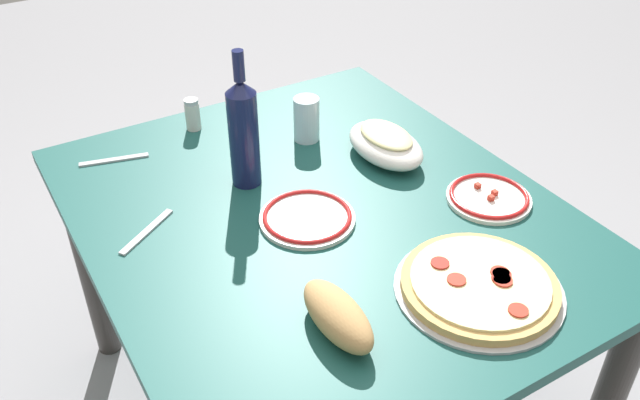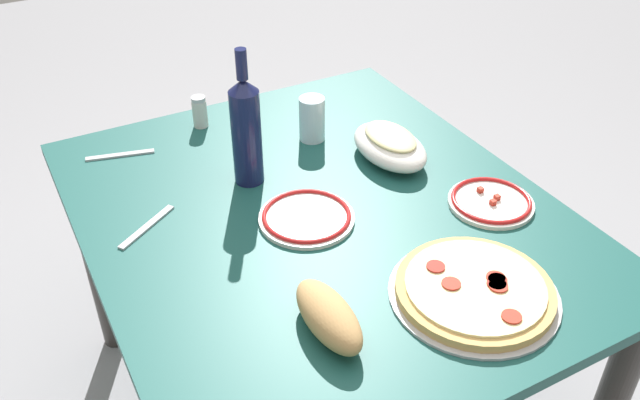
% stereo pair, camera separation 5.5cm
% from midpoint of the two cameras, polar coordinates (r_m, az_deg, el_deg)
% --- Properties ---
extents(dining_table, '(1.20, 1.01, 0.70)m').
position_cam_midpoint_polar(dining_table, '(1.60, 0.98, -4.08)').
color(dining_table, '#194C47').
rests_on(dining_table, ground).
extents(pepperoni_pizza, '(0.33, 0.33, 0.03)m').
position_cam_midpoint_polar(pepperoni_pizza, '(1.35, 14.01, -7.39)').
color(pepperoni_pizza, '#B7B7BC').
rests_on(pepperoni_pizza, dining_table).
extents(baked_pasta_dish, '(0.24, 0.15, 0.08)m').
position_cam_midpoint_polar(baked_pasta_dish, '(1.70, 6.82, 4.64)').
color(baked_pasta_dish, white).
rests_on(baked_pasta_dish, dining_table).
extents(wine_bottle, '(0.07, 0.07, 0.33)m').
position_cam_midpoint_polar(wine_bottle, '(1.56, -5.23, 5.89)').
color(wine_bottle, '#141942').
rests_on(wine_bottle, dining_table).
extents(water_glass, '(0.07, 0.07, 0.12)m').
position_cam_midpoint_polar(water_glass, '(1.77, 0.21, 6.83)').
color(water_glass, silver).
rests_on(water_glass, dining_table).
extents(side_plate_near, '(0.19, 0.19, 0.02)m').
position_cam_midpoint_polar(side_plate_near, '(1.60, 15.14, -0.13)').
color(side_plate_near, white).
rests_on(side_plate_near, dining_table).
extents(side_plate_far, '(0.21, 0.21, 0.02)m').
position_cam_midpoint_polar(side_plate_far, '(1.50, -0.09, -1.45)').
color(side_plate_far, white).
rests_on(side_plate_far, dining_table).
extents(bread_loaf, '(0.20, 0.08, 0.07)m').
position_cam_midpoint_polar(bread_loaf, '(1.23, 2.01, -9.74)').
color(bread_loaf, tan).
rests_on(bread_loaf, dining_table).
extents(spice_shaker, '(0.04, 0.04, 0.09)m').
position_cam_midpoint_polar(spice_shaker, '(1.86, -9.25, 7.32)').
color(spice_shaker, silver).
rests_on(spice_shaker, dining_table).
extents(fork_left, '(0.11, 0.15, 0.00)m').
position_cam_midpoint_polar(fork_left, '(1.52, -13.35, -2.21)').
color(fork_left, '#B7B7BC').
rests_on(fork_left, dining_table).
extents(fork_right, '(0.06, 0.17, 0.00)m').
position_cam_midpoint_polar(fork_right, '(1.79, -15.62, 3.66)').
color(fork_right, '#B7B7BC').
rests_on(fork_right, dining_table).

